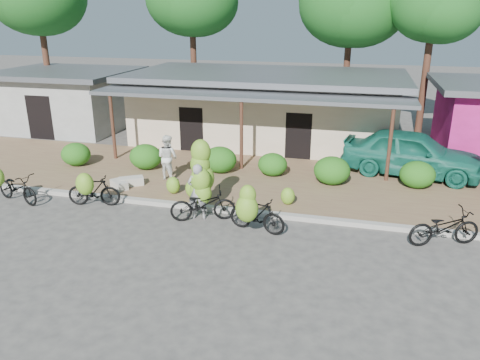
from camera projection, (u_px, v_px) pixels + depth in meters
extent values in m
plane|color=#464341|center=(188.00, 238.00, 13.32)|extent=(100.00, 100.00, 0.00)
cube|color=olive|center=(234.00, 179.00, 17.86)|extent=(60.00, 6.00, 0.12)
cube|color=#A8A399|center=(210.00, 208.00, 15.12)|extent=(60.00, 0.25, 0.15)
cube|color=beige|center=(266.00, 110.00, 22.82)|extent=(12.00, 6.00, 3.10)
cube|color=slate|center=(267.00, 75.00, 22.25)|extent=(13.00, 7.00, 0.25)
cube|color=black|center=(253.00, 133.00, 20.28)|extent=(1.40, 0.12, 2.20)
cube|color=slate|center=(247.00, 96.00, 18.72)|extent=(13.00, 2.00, 0.15)
cylinder|color=#533021|center=(113.00, 129.00, 19.72)|extent=(0.14, 0.14, 2.85)
cylinder|color=#533021|center=(241.00, 137.00, 18.40)|extent=(0.14, 0.14, 2.85)
cylinder|color=#533021|center=(390.00, 147.00, 17.08)|extent=(0.14, 0.14, 2.85)
cube|color=#ACADA8|center=(68.00, 102.00, 25.45)|extent=(6.00, 5.00, 2.90)
cube|color=slate|center=(65.00, 73.00, 24.91)|extent=(7.00, 6.00, 0.25)
cube|color=black|center=(40.00, 118.00, 23.33)|extent=(1.40, 0.12, 2.20)
cylinder|color=#533021|center=(46.00, 56.00, 27.11)|extent=(0.36, 0.36, 7.30)
cylinder|color=#533021|center=(193.00, 56.00, 27.98)|extent=(0.36, 0.36, 7.18)
cylinder|color=#533021|center=(347.00, 62.00, 26.38)|extent=(0.36, 0.36, 6.82)
ellipsoid|color=#134F1B|center=(351.00, 5.00, 25.35)|extent=(5.71, 5.71, 4.57)
cylinder|color=#533021|center=(426.00, 70.00, 23.65)|extent=(0.36, 0.36, 6.59)
ellipsoid|color=#134F1B|center=(434.00, 8.00, 22.66)|extent=(4.05, 4.05, 3.24)
ellipsoid|color=#134F1B|center=(423.00, 2.00, 22.95)|extent=(3.45, 3.45, 2.76)
ellipsoid|color=#1F5814|center=(76.00, 154.00, 19.09)|extent=(1.20, 1.08, 0.94)
ellipsoid|color=#1F5814|center=(146.00, 157.00, 18.64)|extent=(1.29, 1.16, 1.01)
ellipsoid|color=#1F5814|center=(220.00, 160.00, 18.24)|extent=(1.31, 1.18, 1.02)
ellipsoid|color=#1F5814|center=(273.00, 164.00, 17.90)|extent=(1.12, 1.01, 0.88)
ellipsoid|color=#1F5814|center=(332.00, 171.00, 16.98)|extent=(1.32, 1.18, 1.03)
ellipsoid|color=#1F5814|center=(417.00, 175.00, 16.64)|extent=(1.24, 1.12, 0.97)
imported|color=black|center=(17.00, 188.00, 15.67)|extent=(2.07, 1.21, 1.03)
imported|color=black|center=(94.00, 191.00, 15.37)|extent=(1.81, 0.82, 1.05)
ellipsoid|color=#8DC531|center=(85.00, 184.00, 14.60)|extent=(0.58, 0.49, 0.72)
imported|color=black|center=(203.00, 204.00, 14.27)|extent=(2.11, 1.37, 1.05)
ellipsoid|color=#8DC531|center=(200.00, 191.00, 14.70)|extent=(0.68, 0.57, 0.85)
ellipsoid|color=#8DC531|center=(203.00, 178.00, 14.57)|extent=(0.71, 0.60, 0.89)
ellipsoid|color=#8DC531|center=(200.00, 164.00, 14.41)|extent=(0.62, 0.53, 0.77)
ellipsoid|color=#8DC531|center=(201.00, 152.00, 14.28)|extent=(0.62, 0.53, 0.78)
ellipsoid|color=#8DC531|center=(202.00, 193.00, 14.36)|extent=(0.59, 0.50, 0.74)
ellipsoid|color=#8DC531|center=(201.00, 180.00, 14.21)|extent=(0.63, 0.53, 0.78)
imported|color=black|center=(257.00, 215.00, 13.54)|extent=(1.82, 0.88, 1.05)
ellipsoid|color=#8DC531|center=(247.00, 208.00, 12.85)|extent=(0.64, 0.54, 0.80)
ellipsoid|color=#8DC531|center=(248.00, 195.00, 12.76)|extent=(0.47, 0.40, 0.58)
imported|color=black|center=(444.00, 227.00, 12.74)|extent=(2.12, 1.38, 1.05)
ellipsoid|color=#8DC531|center=(173.00, 185.00, 16.15)|extent=(0.48, 0.41, 0.60)
ellipsoid|color=#8DC531|center=(193.00, 189.00, 15.78)|extent=(0.51, 0.44, 0.64)
ellipsoid|color=#8DC531|center=(288.00, 196.00, 15.23)|extent=(0.46, 0.39, 0.58)
cube|color=beige|center=(131.00, 181.00, 16.97)|extent=(0.93, 0.80, 0.30)
cube|color=beige|center=(119.00, 185.00, 16.66)|extent=(0.83, 0.76, 0.28)
imported|color=#989898|center=(198.00, 192.00, 14.29)|extent=(0.69, 0.49, 1.77)
imported|color=white|center=(168.00, 157.00, 17.37)|extent=(0.99, 0.88, 1.70)
imported|color=#186C58|center=(412.00, 153.00, 17.83)|extent=(5.42, 2.95, 1.75)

